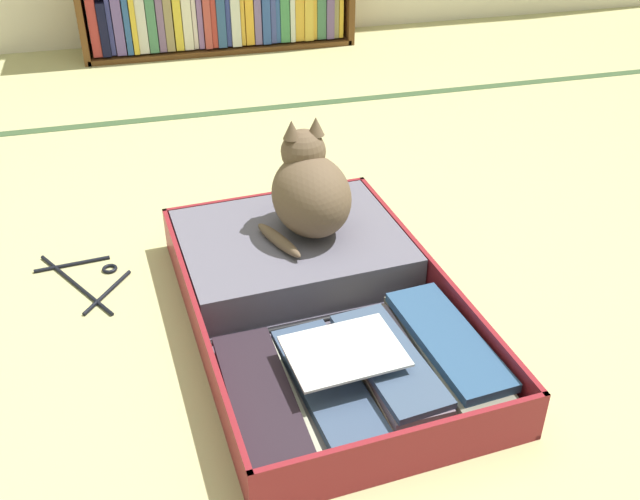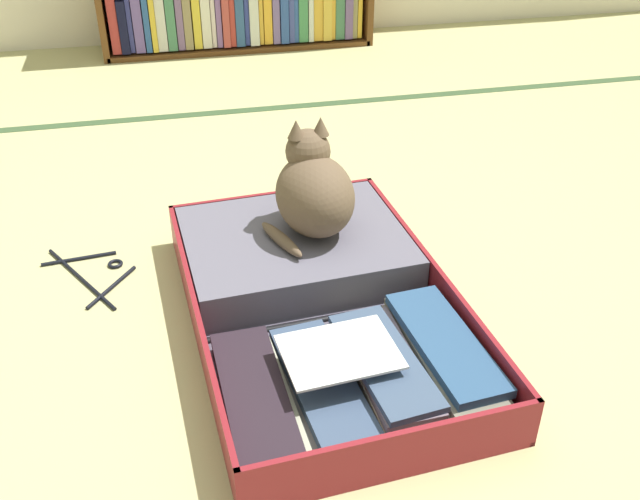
% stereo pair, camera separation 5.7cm
% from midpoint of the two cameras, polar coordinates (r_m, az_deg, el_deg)
% --- Properties ---
extents(ground_plane, '(10.00, 10.00, 0.00)m').
position_cam_midpoint_polar(ground_plane, '(1.79, -1.01, -5.45)').
color(ground_plane, tan).
extents(tatami_border, '(4.80, 0.05, 0.00)m').
position_cam_midpoint_polar(tatami_border, '(2.98, -6.47, 10.81)').
color(tatami_border, '#37502F').
rests_on(tatami_border, ground_plane).
extents(open_suitcase, '(0.66, 1.01, 0.12)m').
position_cam_midpoint_polar(open_suitcase, '(1.79, 0.57, -3.27)').
color(open_suitcase, maroon).
rests_on(open_suitcase, ground_plane).
extents(black_cat, '(0.26, 0.29, 0.29)m').
position_cam_midpoint_polar(black_cat, '(1.85, 0.31, 4.69)').
color(black_cat, brown).
rests_on(black_cat, open_suitcase).
extents(clothes_hanger, '(0.25, 0.32, 0.01)m').
position_cam_midpoint_polar(clothes_hanger, '(2.02, -16.72, -1.78)').
color(clothes_hanger, black).
rests_on(clothes_hanger, ground_plane).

